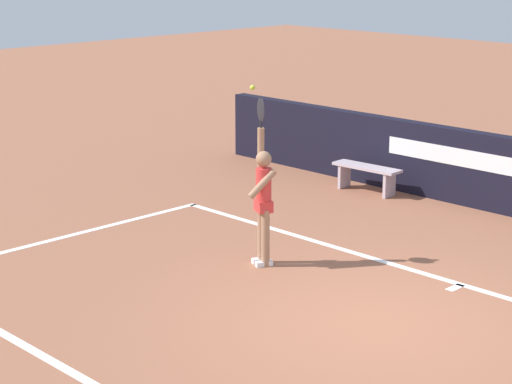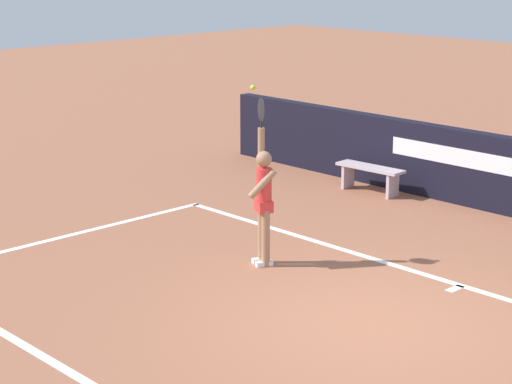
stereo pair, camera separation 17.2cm
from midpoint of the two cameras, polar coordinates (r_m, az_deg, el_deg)
ground_plane at (r=11.19m, az=7.77°, el=-8.05°), size 60.00×60.00×0.00m
court_lines at (r=10.66m, az=5.25°, el=-9.17°), size 11.06×5.27×0.00m
tennis_player at (r=12.77m, az=0.85°, el=-0.35°), size 0.44×0.45×2.36m
tennis_ball at (r=12.56m, az=0.20°, el=6.48°), size 0.07×0.07×0.07m
courtside_bench_far at (r=16.83m, az=7.35°, el=1.17°), size 1.33×0.43×0.49m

